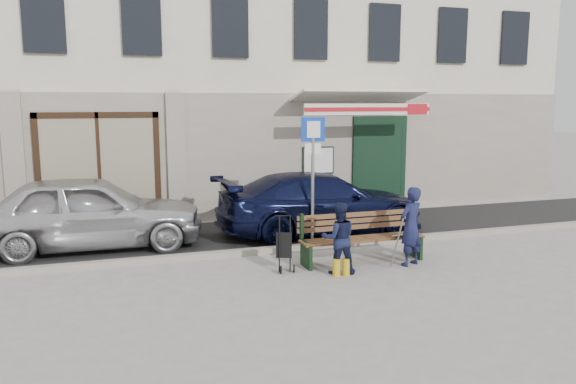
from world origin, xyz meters
name	(u,v)px	position (x,y,z in m)	size (l,w,h in m)	color
ground	(295,275)	(0.00, 0.00, 0.00)	(80.00, 80.00, 0.00)	#9E9991
asphalt_lane	(251,235)	(0.00, 3.10, 0.01)	(60.00, 3.20, 0.01)	#282828
curb	(271,250)	(0.00, 1.50, 0.06)	(60.00, 0.18, 0.12)	#9E9384
building	(206,35)	(0.01, 8.45, 4.97)	(20.00, 8.27, 10.00)	beige
car_silver	(89,212)	(-3.42, 2.96, 0.77)	(1.82, 4.53, 1.54)	silver
car_navy	(321,203)	(1.60, 2.86, 0.70)	(1.95, 4.80, 1.39)	black
parking_sign	(313,160)	(1.02, 1.87, 1.79)	(0.49, 0.10, 2.67)	gray
bench	(360,238)	(1.41, 0.38, 0.46)	(2.40, 1.17, 0.98)	brown
man	(411,226)	(2.21, -0.09, 0.73)	(0.53, 0.35, 1.46)	#16193C
woman	(339,238)	(0.76, -0.14, 0.63)	(0.62, 0.48, 1.27)	#131836
stroller	(284,246)	(-0.09, 0.33, 0.43)	(0.35, 0.45, 0.98)	black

